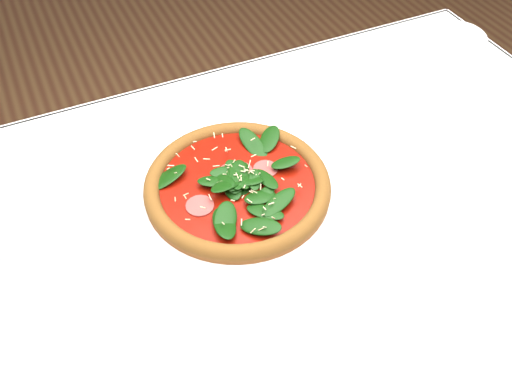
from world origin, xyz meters
name	(u,v)px	position (x,y,z in m)	size (l,w,h in m)	color
dining_table	(290,254)	(0.00, 0.00, 0.65)	(1.21, 0.81, 0.75)	silver
plate	(238,192)	(-0.06, 0.07, 0.76)	(0.33, 0.33, 0.01)	white
pizza	(237,184)	(-0.06, 0.07, 0.78)	(0.32, 0.32, 0.04)	brown
saucer_far	(457,37)	(0.54, 0.29, 0.76)	(0.13, 0.13, 0.01)	white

